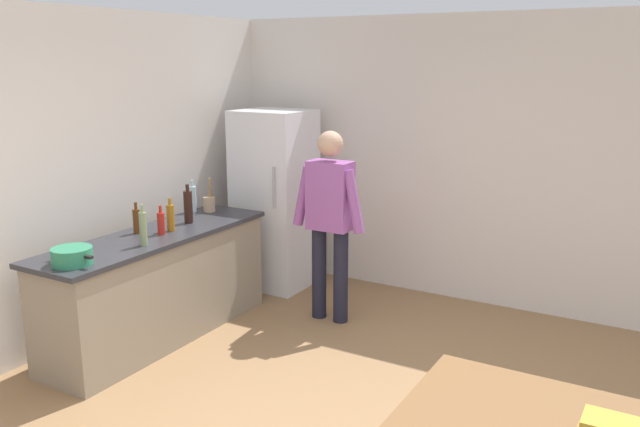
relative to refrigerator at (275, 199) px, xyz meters
The scene contains 13 objects.
wall_back 2.04m from the refrigerator, 17.53° to the left, with size 6.40×0.12×2.70m, color silver.
wall_left 2.35m from the refrigerator, 107.65° to the right, with size 0.12×5.60×2.70m, color silver.
kitchen_counter 1.66m from the refrigerator, 93.58° to the right, with size 0.64×2.20×0.90m.
refrigerator is the anchor object (origin of this frame).
person 1.10m from the refrigerator, 30.23° to the right, with size 0.70×0.22×1.70m.
cooking_pot 2.49m from the refrigerator, 90.45° to the right, with size 0.40×0.28×0.12m.
utensil_jar 0.79m from the refrigerator, 106.94° to the right, with size 0.11×0.11×0.32m.
bottle_vinegar_tall 1.90m from the refrigerator, 87.92° to the right, with size 0.06×0.06×0.32m.
bottle_oil_amber 1.47m from the refrigerator, 92.11° to the right, with size 0.06×0.06×0.28m.
bottle_sauce_red 1.59m from the refrigerator, 91.58° to the right, with size 0.06×0.06×0.24m.
bottle_beer_brown 1.68m from the refrigerator, 98.34° to the right, with size 0.06×0.06×0.26m.
bottle_wine_dark 1.19m from the refrigerator, 95.42° to the right, with size 0.08×0.08×0.34m.
bottle_water_clear 0.92m from the refrigerator, 112.90° to the right, with size 0.07×0.07×0.30m.
Camera 1 is at (1.74, -2.99, 2.30)m, focal length 36.72 mm.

